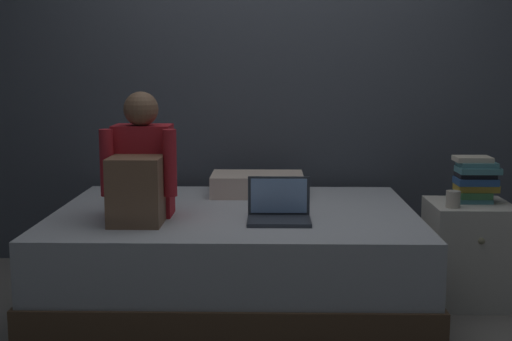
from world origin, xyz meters
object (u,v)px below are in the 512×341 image
object	(u,v)px
bed	(235,257)
pillow	(257,184)
laptop	(279,211)
book_stack	(475,179)
person_sitting	(140,171)
mug	(453,199)
nightstand	(468,253)

from	to	relation	value
bed	pillow	distance (m)	0.57
laptop	book_stack	xyz separation A→B (m)	(1.09, 0.33, 0.11)
laptop	pillow	xyz separation A→B (m)	(-0.12, 0.72, 0.01)
person_sitting	pillow	bearing A→B (deg)	49.13
mug	book_stack	bearing A→B (deg)	42.31
laptop	pillow	world-z (taller)	laptop
laptop	mug	distance (m)	0.95
person_sitting	book_stack	bearing A→B (deg)	9.12
book_stack	nightstand	bearing A→B (deg)	-139.65
laptop	pillow	bearing A→B (deg)	99.68
nightstand	mug	xyz separation A→B (m)	(-0.13, -0.12, 0.33)
nightstand	laptop	distance (m)	1.15
bed	book_stack	bearing A→B (deg)	2.52
laptop	book_stack	world-z (taller)	book_stack
book_stack	mug	xyz separation A→B (m)	(-0.16, -0.14, -0.09)
person_sitting	pillow	distance (m)	0.92
bed	nightstand	size ratio (longest dim) A/B	3.54
book_stack	pillow	bearing A→B (deg)	162.10
nightstand	pillow	xyz separation A→B (m)	(-1.19, 0.41, 0.31)
nightstand	person_sitting	bearing A→B (deg)	-171.44
laptop	book_stack	size ratio (longest dim) A/B	1.26
bed	book_stack	distance (m)	1.40
pillow	book_stack	world-z (taller)	book_stack
bed	laptop	distance (m)	0.48
pillow	book_stack	distance (m)	1.28
book_stack	mug	world-z (taller)	book_stack
laptop	nightstand	bearing A→B (deg)	16.27
bed	laptop	xyz separation A→B (m)	(0.24, -0.27, 0.32)
pillow	mug	bearing A→B (deg)	-26.79
nightstand	pillow	distance (m)	1.29
nightstand	book_stack	size ratio (longest dim) A/B	2.22
nightstand	mug	size ratio (longest dim) A/B	6.27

